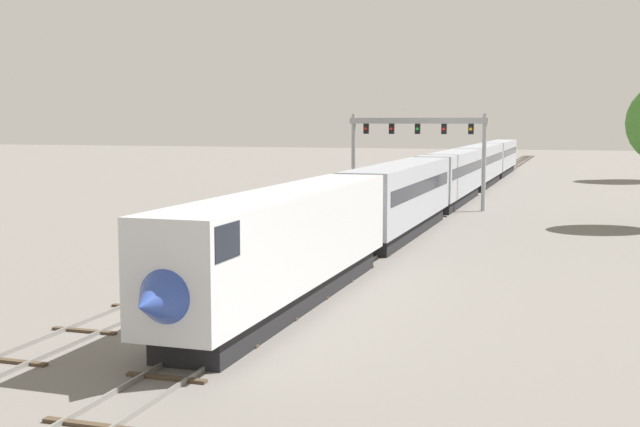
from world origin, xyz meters
TOP-DOWN VIEW (x-y plane):
  - ground_plane at (0.00, 0.00)m, footprint 400.00×400.00m
  - track_main at (2.00, 60.00)m, footprint 2.60×200.00m
  - track_near at (-3.50, 40.00)m, footprint 2.60×160.00m
  - passenger_train at (2.00, 49.35)m, footprint 3.04×111.20m
  - signal_gantry at (-0.25, 43.42)m, footprint 12.10×0.49m

SIDE VIEW (x-z plane):
  - ground_plane at x=0.00m, z-range 0.00..0.00m
  - track_main at x=2.00m, z-range -0.01..0.15m
  - track_near at x=-3.50m, z-range -0.01..0.15m
  - passenger_train at x=2.00m, z-range 0.21..5.01m
  - signal_gantry at x=-0.25m, z-range 1.94..10.21m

